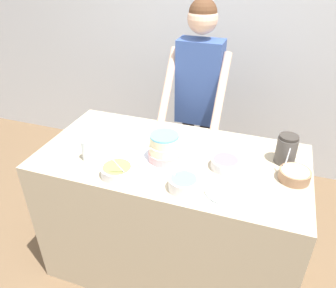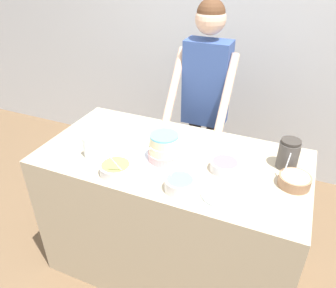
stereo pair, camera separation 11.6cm
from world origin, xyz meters
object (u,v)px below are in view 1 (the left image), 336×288
at_px(cake, 165,150).
at_px(frosting_bowl_olive, 117,170).
at_px(stoneware_jar, 286,149).
at_px(drinking_glass, 87,150).
at_px(person_baker, 199,90).
at_px(frosting_bowl_blue, 184,183).
at_px(ceramic_plate, 226,191).
at_px(frosting_bowl_purple, 225,163).
at_px(frosting_bowl_white, 295,175).

height_order(cake, frosting_bowl_olive, cake).
bearing_deg(stoneware_jar, drinking_glass, -162.17).
relative_size(person_baker, frosting_bowl_blue, 10.97).
relative_size(person_baker, stoneware_jar, 9.88).
distance_m(frosting_bowl_blue, ceramic_plate, 0.22).
height_order(frosting_bowl_purple, drinking_glass, drinking_glass).
height_order(frosting_bowl_blue, frosting_bowl_olive, frosting_bowl_olive).
relative_size(frosting_bowl_blue, stoneware_jar, 0.90).
bearing_deg(frosting_bowl_purple, stoneware_jar, 28.47).
distance_m(frosting_bowl_blue, frosting_bowl_white, 0.60).
distance_m(cake, frosting_bowl_purple, 0.35).
height_order(cake, frosting_bowl_white, cake).
distance_m(frosting_bowl_blue, drinking_glass, 0.62).
relative_size(frosting_bowl_olive, stoneware_jar, 1.02).
relative_size(frosting_bowl_white, drinking_glass, 1.28).
distance_m(frosting_bowl_white, drinking_glass, 1.17).
relative_size(frosting_bowl_olive, frosting_bowl_white, 1.09).
distance_m(person_baker, frosting_bowl_white, 1.02).
xyz_separation_m(frosting_bowl_purple, frosting_bowl_olive, (-0.55, -0.26, 0.00)).
bearing_deg(frosting_bowl_olive, cake, 47.94).
distance_m(person_baker, ceramic_plate, 1.03).
distance_m(frosting_bowl_purple, ceramic_plate, 0.22).
height_order(cake, frosting_bowl_blue, cake).
bearing_deg(cake, stoneware_jar, 18.11).
xyz_separation_m(frosting_bowl_blue, frosting_bowl_olive, (-0.38, -0.00, -0.01)).
bearing_deg(frosting_bowl_olive, frosting_bowl_white, 16.71).
distance_m(frosting_bowl_white, ceramic_plate, 0.40).
relative_size(frosting_bowl_blue, frosting_bowl_olive, 0.88).
xyz_separation_m(cake, ceramic_plate, (0.39, -0.16, -0.07)).
bearing_deg(person_baker, frosting_bowl_blue, -79.57).
bearing_deg(drinking_glass, ceramic_plate, -2.07).
bearing_deg(frosting_bowl_purple, frosting_bowl_blue, -122.91).
distance_m(cake, frosting_bowl_white, 0.72).
bearing_deg(frosting_bowl_blue, frosting_bowl_white, 26.64).
xyz_separation_m(frosting_bowl_purple, frosting_bowl_blue, (-0.17, -0.26, 0.01)).
bearing_deg(frosting_bowl_blue, ceramic_plate, 12.99).
bearing_deg(frosting_bowl_olive, ceramic_plate, 5.20).
relative_size(ceramic_plate, stoneware_jar, 1.25).
bearing_deg(cake, ceramic_plate, -22.73).
distance_m(frosting_bowl_white, stoneware_jar, 0.18).
relative_size(person_baker, frosting_bowl_purple, 10.57).
bearing_deg(ceramic_plate, stoneware_jar, 54.65).
height_order(ceramic_plate, stoneware_jar, stoneware_jar).
bearing_deg(person_baker, cake, -89.90).
height_order(cake, ceramic_plate, cake).
xyz_separation_m(cake, drinking_glass, (-0.43, -0.13, -0.01)).
height_order(frosting_bowl_purple, ceramic_plate, frosting_bowl_purple).
height_order(person_baker, stoneware_jar, person_baker).
relative_size(cake, drinking_glass, 2.45).
relative_size(person_baker, ceramic_plate, 7.92).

